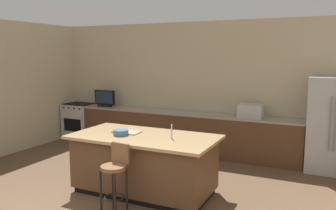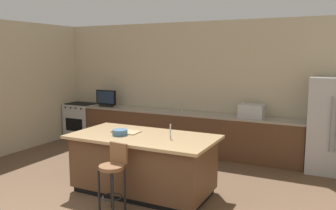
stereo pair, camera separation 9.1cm
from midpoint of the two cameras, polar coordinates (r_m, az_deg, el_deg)
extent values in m
cube|color=beige|center=(7.89, 3.78, 3.09)|extent=(7.29, 0.12, 2.87)
cube|color=brown|center=(7.72, 2.33, -4.60)|extent=(5.03, 0.60, 0.85)
cube|color=#9E9384|center=(7.64, 2.35, -1.34)|extent=(5.05, 0.62, 0.04)
cube|color=black|center=(5.63, -4.35, -13.68)|extent=(2.01, 0.93, 0.09)
cube|color=brown|center=(5.48, -4.40, -9.45)|extent=(2.09, 1.01, 0.78)
cube|color=tan|center=(5.37, -4.45, -5.26)|extent=(2.25, 1.17, 0.04)
cube|color=#B7BABF|center=(6.99, 25.10, -3.00)|extent=(0.85, 0.70, 1.75)
cylinder|color=gray|center=(6.60, 24.76, -2.84)|extent=(0.02, 0.02, 0.96)
cylinder|color=gray|center=(6.60, 25.46, -2.88)|extent=(0.02, 0.02, 0.96)
cube|color=#B7BABF|center=(9.24, -14.53, -2.61)|extent=(0.76, 0.60, 0.89)
cube|color=black|center=(9.02, -15.76, -3.20)|extent=(0.53, 0.01, 0.32)
cube|color=black|center=(9.16, -14.63, 0.19)|extent=(0.68, 0.50, 0.02)
cylinder|color=black|center=(9.10, -17.09, -0.40)|extent=(0.04, 0.03, 0.04)
cylinder|color=black|center=(8.99, -16.31, -0.48)|extent=(0.04, 0.03, 0.04)
cylinder|color=black|center=(8.88, -15.51, -0.55)|extent=(0.04, 0.03, 0.04)
cylinder|color=black|center=(8.77, -14.69, -0.62)|extent=(0.04, 0.03, 0.04)
cube|color=#B7BABF|center=(7.17, 13.14, -0.94)|extent=(0.48, 0.36, 0.27)
cube|color=black|center=(8.61, -10.65, -0.08)|extent=(0.34, 0.16, 0.05)
cube|color=black|center=(8.59, -10.68, 1.24)|extent=(0.56, 0.05, 0.35)
cube|color=#1E2D47|center=(8.57, -10.79, 1.22)|extent=(0.49, 0.01, 0.30)
cylinder|color=#B2B2B7|center=(7.75, 1.79, -0.16)|extent=(0.02, 0.02, 0.24)
cylinder|color=#B2B2B7|center=(5.13, 0.11, -4.37)|extent=(0.02, 0.02, 0.22)
cylinder|color=brown|center=(4.76, -9.53, -10.11)|extent=(0.34, 0.34, 0.05)
cube|color=brown|center=(4.82, -8.39, -7.80)|extent=(0.29, 0.07, 0.28)
cylinder|color=black|center=(4.87, -11.53, -14.00)|extent=(0.03, 0.03, 0.63)
cylinder|color=black|center=(4.72, -9.29, -14.70)|extent=(0.03, 0.03, 0.63)
cylinder|color=black|center=(5.04, -9.56, -13.18)|extent=(0.03, 0.03, 0.63)
cylinder|color=black|center=(4.89, -7.35, -13.81)|extent=(0.03, 0.03, 0.63)
torus|color=black|center=(4.91, -9.41, -14.75)|extent=(0.28, 0.28, 0.02)
cylinder|color=#3F668C|center=(5.41, -8.25, -4.50)|extent=(0.23, 0.23, 0.09)
cube|color=black|center=(5.67, -9.08, -4.34)|extent=(0.07, 0.15, 0.01)
cube|color=tan|center=(5.58, -7.14, -4.45)|extent=(0.41, 0.29, 0.02)
camera|label=1|loc=(0.05, -90.41, -0.06)|focal=37.03mm
camera|label=2|loc=(0.05, 89.59, 0.06)|focal=37.03mm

